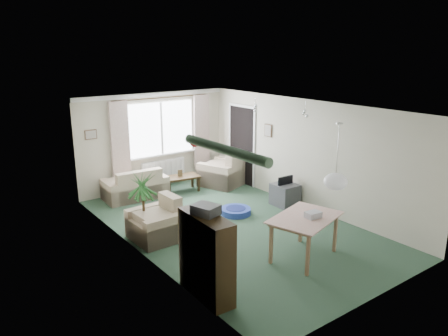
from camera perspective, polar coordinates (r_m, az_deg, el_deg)
ground at (r=8.82m, az=1.17°, el=-7.64°), size 6.50×6.50×0.00m
window at (r=11.11m, az=-8.23°, el=5.16°), size 1.80×0.03×1.30m
curtain_rod at (r=10.93m, az=-8.18°, el=9.08°), size 2.60×0.03×0.03m
curtain_left at (r=10.58m, az=-13.40°, el=3.11°), size 0.45×0.08×2.00m
curtain_right at (r=11.65m, az=-2.96°, el=4.63°), size 0.45×0.08×2.00m
radiator at (r=11.32m, az=-7.92°, el=-0.35°), size 1.20×0.10×0.55m
doorway at (r=11.33m, az=2.35°, el=2.94°), size 0.03×0.95×2.00m
pendant_lamp at (r=6.89m, az=14.36°, el=-1.74°), size 0.36×0.36×0.36m
tinsel_garland at (r=5.25m, az=0.06°, el=2.44°), size 1.60×1.60×0.12m
bauble_cluster_a at (r=9.71m, az=4.10°, el=8.10°), size 0.20×0.20×0.20m
bauble_cluster_b at (r=9.05m, az=10.54°, el=7.34°), size 0.20×0.20×0.20m
wall_picture_back at (r=10.38m, az=-17.01°, el=4.20°), size 0.28×0.03×0.22m
wall_picture_right at (r=10.48m, az=5.80°, el=4.90°), size 0.03×0.24×0.30m
sofa at (r=10.52m, az=-11.55°, el=-1.95°), size 1.49×0.83×0.73m
armchair_corner at (r=11.28m, az=-0.19°, el=0.02°), size 1.28×1.25×0.90m
armchair_left at (r=8.23m, az=-8.90°, el=-6.56°), size 0.87×0.92×0.80m
coffee_table at (r=10.88m, az=-5.60°, el=-2.06°), size 0.93×0.61×0.39m
photo_frame at (r=10.82m, az=-5.75°, el=-0.63°), size 0.12×0.05×0.16m
bookshelf at (r=6.28m, az=-2.33°, el=-11.48°), size 0.38×1.02×1.23m
hifi_box at (r=6.05m, az=-2.40°, el=-5.45°), size 0.37×0.42×0.14m
houseplant at (r=8.23m, az=-10.47°, el=-4.88°), size 0.57×0.57×1.27m
dining_table at (r=7.58m, az=10.42°, el=-8.95°), size 1.32×1.06×0.72m
gift_box at (r=7.42m, az=11.55°, el=-6.07°), size 0.26×0.20×0.12m
tv_cube at (r=9.97m, az=7.96°, el=-3.47°), size 0.51×0.56×0.49m
pet_bed at (r=9.42m, az=1.55°, el=-5.66°), size 0.85×0.85×0.13m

